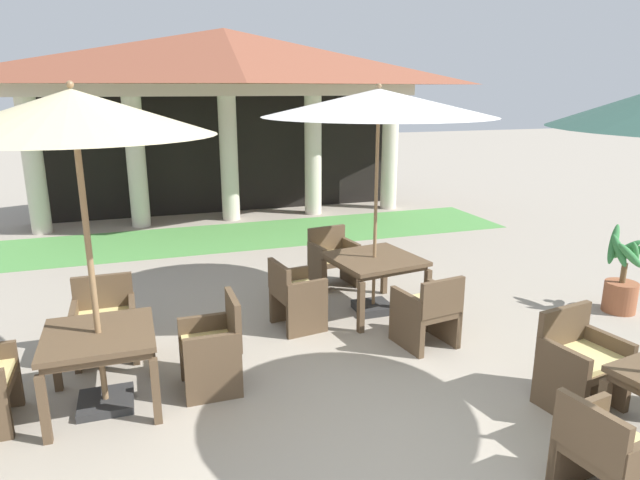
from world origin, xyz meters
name	(u,v)px	position (x,y,z in m)	size (l,w,h in m)	color
background_pavilion	(225,73)	(0.00, 9.00, 3.07)	(8.72, 3.18, 3.94)	beige
lawn_strip	(244,235)	(0.00, 7.44, 0.00)	(10.52, 2.12, 0.01)	#519347
patio_table_near_foreground	(99,342)	(-2.34, 1.89, 0.62)	(0.94, 0.94, 0.72)	brown
patio_umbrella_near_foreground	(73,116)	(-2.34, 1.89, 2.56)	(2.22, 2.22, 2.83)	#2D2D2D
patio_chair_near_foreground_east	(214,348)	(-1.36, 1.90, 0.41)	(0.53, 0.55, 0.91)	brown
patio_chair_near_foreground_north	(105,322)	(-2.35, 2.87, 0.41)	(0.63, 0.50, 0.87)	brown
patio_table_mid_left	(374,264)	(0.84, 3.16, 0.64)	(1.17, 1.17, 0.73)	brown
patio_umbrella_mid_left	(379,105)	(0.84, 3.16, 2.59)	(2.77, 2.77, 2.83)	#2D2D2D
patio_chair_mid_left_west	(295,295)	(-0.24, 2.99, 0.40)	(0.60, 0.65, 0.83)	brown
patio_chair_mid_left_north	(333,259)	(0.68, 4.25, 0.40)	(0.68, 0.59, 0.84)	brown
patio_chair_mid_left_south	(428,312)	(1.01, 2.07, 0.40)	(0.65, 0.66, 0.84)	brown
patio_chair_mid_right_west	(607,455)	(0.93, -0.52, 0.40)	(0.62, 0.62, 0.82)	brown
patio_chair_mid_right_north	(580,362)	(1.69, 0.56, 0.42)	(0.72, 0.64, 0.88)	brown
potted_palm_right_edge	(622,283)	(3.84, 2.16, 0.38)	(0.57, 0.55, 1.13)	#995638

